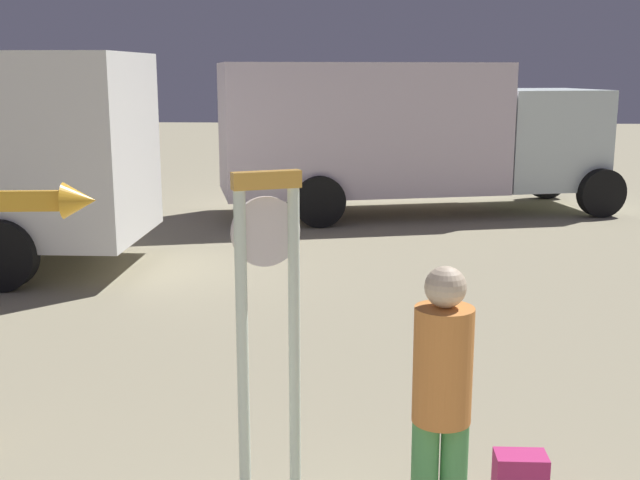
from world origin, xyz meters
name	(u,v)px	position (x,y,z in m)	size (l,w,h in m)	color
standing_clock	(268,311)	(-0.31, 2.99, 1.30)	(0.41, 0.24, 2.13)	white
arrow_sign	(6,256)	(-2.21, 3.77, 1.43)	(1.06, 0.28, 2.15)	olive
person_near_clock	(442,399)	(0.68, 2.60, 0.94)	(0.32, 0.32, 1.68)	#4F9B53
box_truck_far	(404,131)	(1.06, 13.68, 1.55)	(7.72, 4.00, 2.82)	silver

